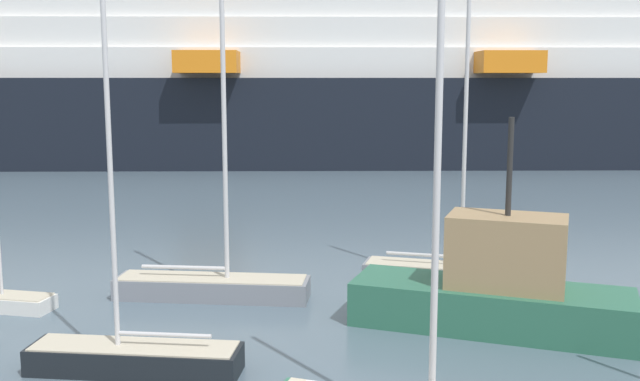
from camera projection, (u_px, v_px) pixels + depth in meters
sailboat_0 at (448, 270)px, 25.88m from camera, size 6.18×2.55×11.39m
sailboat_1 at (213, 281)px, 24.43m from camera, size 6.65×1.71×12.28m
sailboat_3 at (134, 353)px, 18.21m from camera, size 5.47×1.56×10.25m
fishing_boat_0 at (495, 288)px, 21.28m from camera, size 8.54×4.69×6.33m
cruise_ship at (349, 76)px, 67.62m from camera, size 139.61×30.11×24.52m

